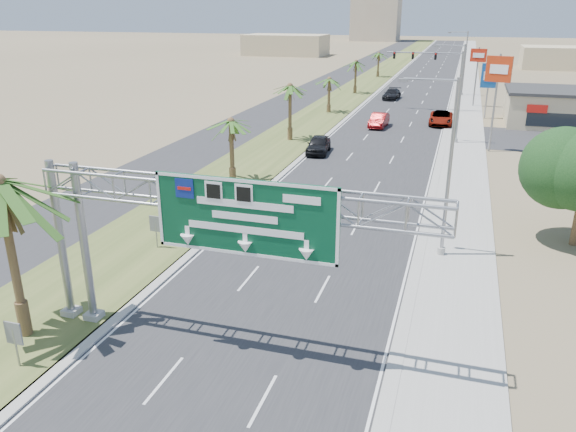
{
  "coord_description": "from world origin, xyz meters",
  "views": [
    {
      "loc": [
        7.8,
        -8.69,
        13.31
      ],
      "look_at": [
        0.53,
        14.82,
        4.2
      ],
      "focal_mm": 35.0,
      "sensor_mm": 36.0,
      "label": 1
    }
  ],
  "objects_px": {
    "car_left_lane": "(318,145)",
    "car_far": "(392,94)",
    "sign_gantry": "(211,209)",
    "pole_sign_red_far": "(478,60)",
    "pole_sign_blue": "(489,78)",
    "car_mid_lane": "(379,120)",
    "car_right_lane": "(441,118)",
    "pole_sign_red_near": "(498,75)",
    "signal_mast": "(445,75)"
  },
  "relations": [
    {
      "from": "sign_gantry",
      "to": "car_left_lane",
      "type": "height_order",
      "value": "sign_gantry"
    },
    {
      "from": "pole_sign_blue",
      "to": "pole_sign_red_near",
      "type": "bearing_deg",
      "value": -89.78
    },
    {
      "from": "signal_mast",
      "to": "car_far",
      "type": "xyz_separation_m",
      "value": [
        -8.04,
        8.66,
        -4.06
      ]
    },
    {
      "from": "car_left_lane",
      "to": "car_far",
      "type": "xyz_separation_m",
      "value": [
        2.35,
        37.14,
        -0.06
      ]
    },
    {
      "from": "sign_gantry",
      "to": "car_mid_lane",
      "type": "distance_m",
      "value": 48.41
    },
    {
      "from": "pole_sign_red_near",
      "to": "sign_gantry",
      "type": "bearing_deg",
      "value": -106.73
    },
    {
      "from": "sign_gantry",
      "to": "car_left_lane",
      "type": "bearing_deg",
      "value": 97.06
    },
    {
      "from": "sign_gantry",
      "to": "pole_sign_red_near",
      "type": "height_order",
      "value": "pole_sign_red_near"
    },
    {
      "from": "sign_gantry",
      "to": "pole_sign_red_near",
      "type": "distance_m",
      "value": 41.11
    },
    {
      "from": "car_left_lane",
      "to": "car_far",
      "type": "bearing_deg",
      "value": 81.37
    },
    {
      "from": "car_far",
      "to": "sign_gantry",
      "type": "bearing_deg",
      "value": -84.81
    },
    {
      "from": "car_mid_lane",
      "to": "car_right_lane",
      "type": "relative_size",
      "value": 0.84
    },
    {
      "from": "car_left_lane",
      "to": "car_mid_lane",
      "type": "height_order",
      "value": "car_left_lane"
    },
    {
      "from": "signal_mast",
      "to": "pole_sign_red_near",
      "type": "height_order",
      "value": "pole_sign_red_near"
    },
    {
      "from": "car_mid_lane",
      "to": "pole_sign_red_near",
      "type": "height_order",
      "value": "pole_sign_red_near"
    },
    {
      "from": "car_left_lane",
      "to": "sign_gantry",
      "type": "bearing_deg",
      "value": -87.95
    },
    {
      "from": "pole_sign_red_far",
      "to": "signal_mast",
      "type": "bearing_deg",
      "value": -128.05
    },
    {
      "from": "car_mid_lane",
      "to": "car_right_lane",
      "type": "xyz_separation_m",
      "value": [
        7.0,
        3.69,
        -0.0
      ]
    },
    {
      "from": "sign_gantry",
      "to": "car_right_lane",
      "type": "distance_m",
      "value": 52.48
    },
    {
      "from": "car_left_lane",
      "to": "car_mid_lane",
      "type": "xyz_separation_m",
      "value": [
        3.72,
        14.56,
        -0.03
      ]
    },
    {
      "from": "sign_gantry",
      "to": "car_far",
      "type": "distance_m",
      "value": 70.93
    },
    {
      "from": "sign_gantry",
      "to": "car_mid_lane",
      "type": "xyz_separation_m",
      "value": [
        -0.44,
        48.12,
        -5.24
      ]
    },
    {
      "from": "car_mid_lane",
      "to": "pole_sign_blue",
      "type": "relative_size",
      "value": 0.7
    },
    {
      "from": "car_mid_lane",
      "to": "car_far",
      "type": "height_order",
      "value": "car_mid_lane"
    },
    {
      "from": "signal_mast",
      "to": "car_right_lane",
      "type": "xyz_separation_m",
      "value": [
        0.33,
        -10.24,
        -4.03
      ]
    },
    {
      "from": "pole_sign_red_near",
      "to": "car_far",
      "type": "bearing_deg",
      "value": 113.51
    },
    {
      "from": "car_mid_lane",
      "to": "pole_sign_blue",
      "type": "height_order",
      "value": "pole_sign_blue"
    },
    {
      "from": "pole_sign_red_far",
      "to": "pole_sign_blue",
      "type": "bearing_deg",
      "value": -81.38
    },
    {
      "from": "car_far",
      "to": "pole_sign_blue",
      "type": "xyz_separation_m",
      "value": [
        13.56,
        -12.82,
        4.36
      ]
    },
    {
      "from": "sign_gantry",
      "to": "signal_mast",
      "type": "bearing_deg",
      "value": 84.26
    },
    {
      "from": "signal_mast",
      "to": "car_far",
      "type": "height_order",
      "value": "signal_mast"
    },
    {
      "from": "car_far",
      "to": "pole_sign_red_far",
      "type": "bearing_deg",
      "value": -12.03
    },
    {
      "from": "car_left_lane",
      "to": "car_right_lane",
      "type": "relative_size",
      "value": 0.84
    },
    {
      "from": "signal_mast",
      "to": "pole_sign_red_far",
      "type": "xyz_separation_m",
      "value": [
        4.1,
        5.23,
        1.66
      ]
    },
    {
      "from": "car_left_lane",
      "to": "pole_sign_red_near",
      "type": "height_order",
      "value": "pole_sign_red_near"
    },
    {
      "from": "car_right_lane",
      "to": "car_far",
      "type": "height_order",
      "value": "car_right_lane"
    },
    {
      "from": "car_mid_lane",
      "to": "pole_sign_blue",
      "type": "distance_m",
      "value": 16.21
    },
    {
      "from": "car_left_lane",
      "to": "pole_sign_red_near",
      "type": "relative_size",
      "value": 0.53
    },
    {
      "from": "sign_gantry",
      "to": "pole_sign_red_near",
      "type": "relative_size",
      "value": 1.79
    },
    {
      "from": "signal_mast",
      "to": "car_right_lane",
      "type": "distance_m",
      "value": 11.01
    },
    {
      "from": "car_right_lane",
      "to": "car_far",
      "type": "xyz_separation_m",
      "value": [
        -8.37,
        18.9,
        -0.03
      ]
    },
    {
      "from": "car_right_lane",
      "to": "car_far",
      "type": "distance_m",
      "value": 20.67
    },
    {
      "from": "car_mid_lane",
      "to": "pole_sign_red_far",
      "type": "distance_m",
      "value": 22.7
    },
    {
      "from": "car_mid_lane",
      "to": "pole_sign_red_near",
      "type": "xyz_separation_m",
      "value": [
        12.27,
        -8.77,
        6.56
      ]
    },
    {
      "from": "car_left_lane",
      "to": "pole_sign_red_near",
      "type": "xyz_separation_m",
      "value": [
        15.99,
        5.79,
        6.53
      ]
    },
    {
      "from": "car_far",
      "to": "pole_sign_red_far",
      "type": "relative_size",
      "value": 0.66
    },
    {
      "from": "car_right_lane",
      "to": "pole_sign_red_near",
      "type": "relative_size",
      "value": 0.63
    },
    {
      "from": "car_far",
      "to": "car_right_lane",
      "type": "bearing_deg",
      "value": -62.38
    },
    {
      "from": "pole_sign_red_far",
      "to": "sign_gantry",
      "type": "bearing_deg",
      "value": -98.73
    },
    {
      "from": "sign_gantry",
      "to": "signal_mast",
      "type": "xyz_separation_m",
      "value": [
        6.23,
        62.05,
        -1.21
      ]
    }
  ]
}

